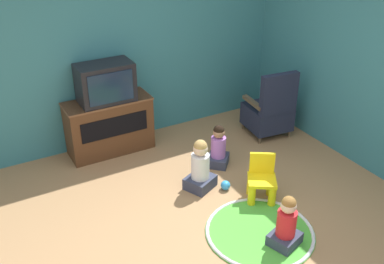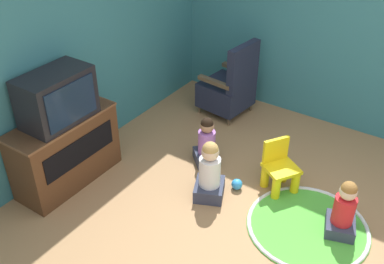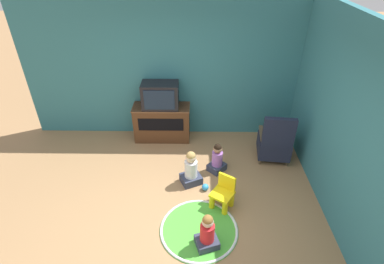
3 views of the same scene
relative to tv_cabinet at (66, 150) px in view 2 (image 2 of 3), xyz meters
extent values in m
plane|color=#9E754C|center=(0.34, -2.20, -0.38)|extent=(30.00, 30.00, 0.00)
cube|color=teal|center=(0.05, 0.30, 1.02)|extent=(5.43, 0.12, 2.81)
cube|color=#4C2D19|center=(0.00, 0.00, -0.01)|extent=(1.10, 0.44, 0.74)
cube|color=brown|center=(0.00, 0.00, 0.35)|extent=(1.13, 0.45, 0.02)
cube|color=black|center=(0.00, -0.22, 0.08)|extent=(0.88, 0.01, 0.27)
cube|color=black|center=(0.00, -0.01, 0.61)|extent=(0.70, 0.40, 0.50)
cube|color=#142338|center=(0.00, -0.21, 0.61)|extent=(0.57, 0.02, 0.39)
cylinder|color=brown|center=(2.41, -0.42, -0.33)|extent=(0.04, 0.04, 0.10)
cylinder|color=brown|center=(1.93, -0.36, -0.33)|extent=(0.04, 0.04, 0.10)
cylinder|color=brown|center=(2.36, -0.89, -0.33)|extent=(0.04, 0.04, 0.10)
cylinder|color=brown|center=(1.88, -0.84, -0.33)|extent=(0.04, 0.04, 0.10)
cube|color=#1E2338|center=(2.14, -0.63, -0.12)|extent=(0.63, 0.62, 0.33)
cube|color=#1E2338|center=(2.12, -0.87, 0.33)|extent=(0.55, 0.16, 0.57)
cube|color=brown|center=(2.39, -0.65, 0.14)|extent=(0.12, 0.48, 0.05)
cube|color=brown|center=(1.89, -0.60, 0.14)|extent=(0.12, 0.48, 0.05)
cylinder|color=yellow|center=(0.94, -1.92, -0.24)|extent=(0.09, 0.09, 0.28)
cylinder|color=yellow|center=(1.13, -2.04, -0.24)|extent=(0.09, 0.09, 0.28)
cylinder|color=yellow|center=(1.06, -1.74, -0.24)|extent=(0.09, 0.09, 0.28)
cylinder|color=yellow|center=(1.25, -1.87, -0.24)|extent=(0.09, 0.09, 0.28)
cube|color=yellow|center=(1.10, -1.89, -0.12)|extent=(0.43, 0.42, 0.04)
cube|color=yellow|center=(1.17, -1.78, 0.02)|extent=(0.26, 0.18, 0.26)
cylinder|color=green|center=(0.74, -2.35, -0.38)|extent=(1.13, 1.13, 0.01)
torus|color=silver|center=(0.74, -2.35, -0.37)|extent=(1.13, 1.13, 0.04)
cube|color=#33384C|center=(0.85, -2.61, -0.32)|extent=(0.36, 0.34, 0.13)
cylinder|color=red|center=(0.85, -2.61, -0.12)|extent=(0.19, 0.19, 0.28)
sphere|color=beige|center=(0.85, -2.61, 0.10)|extent=(0.16, 0.16, 0.16)
sphere|color=olive|center=(0.85, -2.61, 0.12)|extent=(0.14, 0.14, 0.14)
cube|color=#33384C|center=(0.61, -1.35, -0.31)|extent=(0.41, 0.39, 0.14)
cylinder|color=silver|center=(0.61, -1.35, -0.09)|extent=(0.21, 0.21, 0.31)
sphere|color=beige|center=(0.61, -1.35, 0.15)|extent=(0.17, 0.17, 0.17)
sphere|color=tan|center=(0.61, -1.35, 0.18)|extent=(0.16, 0.16, 0.16)
cube|color=#33384C|center=(1.07, -1.02, -0.32)|extent=(0.38, 0.38, 0.13)
cylinder|color=#A566BF|center=(1.07, -1.02, -0.12)|extent=(0.19, 0.19, 0.27)
sphere|color=#9E7051|center=(1.07, -1.02, 0.09)|extent=(0.15, 0.15, 0.15)
sphere|color=black|center=(1.07, -1.02, 0.11)|extent=(0.14, 0.14, 0.14)
sphere|color=#3399E5|center=(0.85, -1.53, -0.33)|extent=(0.11, 0.11, 0.11)
camera|label=1|loc=(-1.63, -5.14, 2.73)|focal=42.00mm
camera|label=2|loc=(-2.35, -3.15, 2.64)|focal=42.00mm
camera|label=3|loc=(0.68, -5.19, 3.15)|focal=28.00mm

